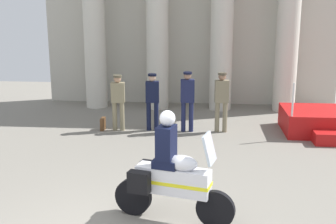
% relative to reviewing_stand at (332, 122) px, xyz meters
% --- Properties ---
extents(reviewing_stand, '(2.71, 2.27, 1.54)m').
position_rel_reviewing_stand_xyz_m(reviewing_stand, '(0.00, 0.00, 0.00)').
color(reviewing_stand, '#B71414').
rests_on(reviewing_stand, ground_plane).
extents(officer_in_row_0, '(0.40, 0.26, 1.61)m').
position_rel_reviewing_stand_xyz_m(officer_in_row_0, '(-6.05, -0.24, 0.64)').
color(officer_in_row_0, '#847A5B').
rests_on(officer_in_row_0, ground_plane).
extents(officer_in_row_1, '(0.40, 0.26, 1.64)m').
position_rel_reviewing_stand_xyz_m(officer_in_row_1, '(-5.08, -0.15, 0.66)').
color(officer_in_row_1, black).
rests_on(officer_in_row_1, ground_plane).
extents(officer_in_row_2, '(0.40, 0.26, 1.71)m').
position_rel_reviewing_stand_xyz_m(officer_in_row_2, '(-4.08, -0.18, 0.70)').
color(officer_in_row_2, '#191E42').
rests_on(officer_in_row_2, ground_plane).
extents(officer_in_row_3, '(0.40, 0.26, 1.70)m').
position_rel_reviewing_stand_xyz_m(officer_in_row_3, '(-3.12, -0.14, 0.69)').
color(officer_in_row_3, '#7A7056').
rests_on(officer_in_row_3, ground_plane).
extents(motorcycle_with_rider, '(2.05, 0.88, 1.90)m').
position_rel_reviewing_stand_xyz_m(motorcycle_with_rider, '(-4.15, -5.55, 0.48)').
color(motorcycle_with_rider, black).
rests_on(motorcycle_with_rider, ground_plane).
extents(briefcase_on_ground, '(0.10, 0.32, 0.36)m').
position_rel_reviewing_stand_xyz_m(briefcase_on_ground, '(-6.51, -0.24, -0.13)').
color(briefcase_on_ground, brown).
rests_on(briefcase_on_ground, ground_plane).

